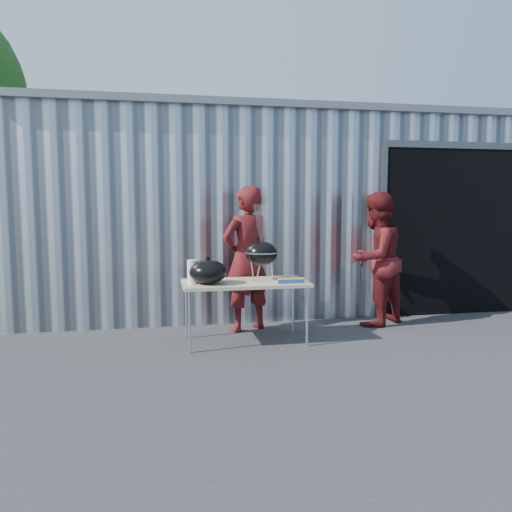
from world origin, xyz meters
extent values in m
plane|color=#2C2C2F|center=(0.00, 0.00, 0.00)|extent=(80.00, 80.00, 0.00)
cube|color=silver|center=(0.80, 4.70, 1.50)|extent=(8.00, 6.00, 3.00)
cube|color=slate|center=(0.80, 4.70, 3.05)|extent=(8.20, 6.20, 0.10)
cube|color=black|center=(3.30, 2.27, 1.25)|extent=(2.40, 1.20, 2.50)
cube|color=#4C4C51|center=(3.30, 1.70, 2.55)|extent=(2.52, 0.08, 0.10)
cube|color=tan|center=(-0.16, 0.73, 0.73)|extent=(1.50, 0.75, 0.04)
cylinder|color=silver|center=(-0.85, 0.42, 0.35)|extent=(0.03, 0.03, 0.71)
cylinder|color=silver|center=(0.53, 0.42, 0.35)|extent=(0.03, 0.03, 0.71)
cylinder|color=silver|center=(-0.85, 1.05, 0.35)|extent=(0.03, 0.03, 0.71)
cylinder|color=silver|center=(0.53, 1.05, 0.35)|extent=(0.03, 0.03, 0.71)
ellipsoid|color=black|center=(0.06, 0.81, 1.08)|extent=(0.40, 0.40, 0.30)
cylinder|color=silver|center=(0.06, 0.81, 1.09)|extent=(0.41, 0.41, 0.02)
cylinder|color=silver|center=(0.06, 0.81, 1.10)|extent=(0.38, 0.38, 0.01)
cylinder|color=silver|center=(0.06, 0.95, 0.87)|extent=(0.02, 0.02, 0.24)
cylinder|color=silver|center=(-0.07, 0.74, 0.87)|extent=(0.02, 0.02, 0.24)
cylinder|color=silver|center=(0.18, 0.74, 0.87)|extent=(0.02, 0.02, 0.24)
cylinder|color=#CA5F48|center=(-0.07, 0.81, 1.12)|extent=(0.02, 0.14, 0.02)
cylinder|color=#CA5F48|center=(-0.04, 0.81, 1.12)|extent=(0.02, 0.14, 0.02)
cylinder|color=#CA5F48|center=(-0.01, 0.81, 1.12)|extent=(0.02, 0.14, 0.02)
cylinder|color=#CA5F48|center=(0.02, 0.81, 1.12)|extent=(0.02, 0.14, 0.02)
cylinder|color=#CA5F48|center=(0.06, 0.81, 1.12)|extent=(0.02, 0.14, 0.02)
cylinder|color=#CA5F48|center=(0.09, 0.81, 1.12)|extent=(0.02, 0.14, 0.02)
cylinder|color=#CA5F48|center=(0.12, 0.81, 1.12)|extent=(0.02, 0.14, 0.02)
cylinder|color=#CA5F48|center=(0.15, 0.81, 1.12)|extent=(0.02, 0.14, 0.02)
cylinder|color=#CA5F48|center=(0.18, 0.81, 1.12)|extent=(0.02, 0.14, 0.02)
cone|color=silver|center=(0.06, 0.81, 1.40)|extent=(0.20, 0.20, 0.55)
ellipsoid|color=black|center=(-0.62, 0.63, 0.89)|extent=(0.44, 0.44, 0.29)
cylinder|color=black|center=(-0.62, 0.63, 1.05)|extent=(0.05, 0.05, 0.03)
cylinder|color=white|center=(-0.79, 0.68, 0.89)|extent=(0.12, 0.12, 0.28)
cube|color=white|center=(-0.71, 0.97, 0.80)|extent=(0.20, 0.15, 0.10)
cube|color=#1849A1|center=(0.35, 0.48, 0.78)|extent=(0.32, 0.05, 0.05)
cube|color=yellow|center=(0.35, 0.48, 0.81)|extent=(0.32, 0.05, 0.01)
imported|color=#581316|center=(-0.04, 1.32, 0.96)|extent=(0.82, 0.69, 1.92)
imported|color=#581316|center=(1.77, 1.28, 0.92)|extent=(1.13, 1.06, 1.84)
camera|label=1|loc=(-1.18, -5.13, 1.68)|focal=35.00mm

